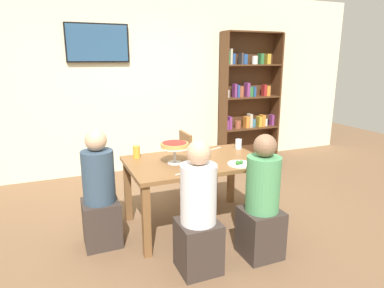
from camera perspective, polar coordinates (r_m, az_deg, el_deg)
ground_plane at (r=3.81m, az=0.59°, el=-13.43°), size 12.00×12.00×0.00m
rear_partition at (r=5.48m, az=-8.59°, el=10.25°), size 8.00×0.12×2.80m
dining_table at (r=3.56m, az=0.62°, el=-4.24°), size 1.42×0.91×0.74m
bookshelf at (r=6.07m, az=9.54°, el=7.92°), size 1.10×0.30×2.21m
television at (r=5.26m, az=-15.72°, el=16.17°), size 0.90×0.05×0.55m
diner_near_right at (r=3.13m, az=11.74°, el=-10.23°), size 0.34×0.34×1.15m
diner_near_left at (r=2.86m, az=1.08°, el=-12.31°), size 0.34×0.34×1.15m
diner_head_west at (r=3.36m, az=-15.34°, el=-8.69°), size 0.34×0.34×1.15m
chair_far_right at (r=4.35m, az=0.25°, el=-2.91°), size 0.40×0.40×0.87m
deep_dish_pizza_stand at (r=3.37m, az=-2.97°, el=-0.43°), size 0.31×0.31×0.22m
salad_plate_near_diner at (r=3.26m, az=2.20°, el=-3.80°), size 0.26×0.26×0.07m
salad_plate_far_diner at (r=3.40m, az=8.09°, el=-3.34°), size 0.25×0.25×0.06m
beer_glass_amber_tall at (r=3.63m, az=-9.40°, el=-1.32°), size 0.08×0.08×0.14m
water_glass_clear_near at (r=3.79m, az=1.45°, el=-0.60°), size 0.07×0.07×0.12m
water_glass_clear_far at (r=3.98m, az=7.88°, el=-0.00°), size 0.07×0.07×0.12m
water_glass_clear_spare at (r=3.61m, az=2.11°, el=-1.57°), size 0.07×0.07×0.09m
cutlery_fork_near at (r=3.13m, az=-1.52°, el=-4.91°), size 0.18×0.07×0.00m
cutlery_knife_near at (r=3.96m, az=3.96°, el=-0.80°), size 0.17×0.08×0.00m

